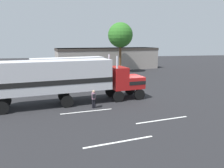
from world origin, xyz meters
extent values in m
plane|color=#232326|center=(0.00, 0.00, 0.00)|extent=(120.00, 120.00, 0.00)
cube|color=silver|center=(-5.24, -3.50, 0.01)|extent=(4.39, 0.71, 0.01)
cube|color=silver|center=(0.18, -6.62, 0.01)|extent=(4.38, 0.80, 0.01)
cube|color=silver|center=(-3.82, -9.43, 0.01)|extent=(4.37, 0.83, 0.01)
cube|color=#B21919|center=(-0.16, 0.20, 1.70)|extent=(2.18, 2.76, 1.20)
cube|color=#B21919|center=(-1.74, -0.06, 2.20)|extent=(1.79, 2.69, 2.20)
cube|color=silver|center=(0.77, 0.35, 1.70)|extent=(0.42, 2.09, 1.08)
cube|color=black|center=(-0.16, 0.20, 1.76)|extent=(2.19, 2.80, 0.36)
cylinder|color=silver|center=(-2.46, 0.94, 2.80)|extent=(0.18, 0.18, 3.40)
cylinder|color=silver|center=(-2.10, -1.23, 2.80)|extent=(0.18, 0.18, 3.40)
cube|color=silver|center=(-8.01, -1.09, 2.75)|extent=(10.78, 4.27, 2.80)
cube|color=black|center=(-8.01, -1.09, 2.33)|extent=(10.79, 4.31, 0.44)
cylinder|color=silver|center=(-1.54, 1.29, 0.95)|extent=(1.39, 0.84, 0.64)
cylinder|color=black|center=(-0.04, 1.33, 0.55)|extent=(1.13, 0.47, 1.10)
cylinder|color=black|center=(0.31, -0.84, 0.55)|extent=(1.13, 0.47, 1.10)
cylinder|color=black|center=(-2.31, 0.96, 0.55)|extent=(1.13, 0.47, 1.10)
cylinder|color=black|center=(-1.96, -1.21, 0.55)|extent=(1.13, 0.47, 1.10)
cylinder|color=black|center=(-7.20, 0.16, 0.55)|extent=(1.13, 0.47, 1.10)
cylinder|color=black|center=(-6.84, -2.01, 0.55)|extent=(1.13, 0.47, 1.10)
cylinder|color=black|center=(-12.38, -0.69, 0.55)|extent=(1.13, 0.47, 1.10)
cylinder|color=black|center=(-12.02, -2.86, 0.55)|extent=(1.13, 0.47, 1.10)
cylinder|color=black|center=(-4.62, -2.66, 0.41)|extent=(0.18, 0.18, 0.82)
cylinder|color=black|center=(-4.47, -2.66, 0.41)|extent=(0.18, 0.18, 0.82)
cylinder|color=#A5728C|center=(-4.54, -2.66, 1.11)|extent=(0.34, 0.34, 0.58)
sphere|color=tan|center=(-4.54, -2.66, 1.51)|extent=(0.23, 0.23, 0.23)
cube|color=black|center=(-4.55, -2.86, 1.14)|extent=(0.26, 0.17, 0.36)
cube|color=silver|center=(-6.68, 12.45, 1.95)|extent=(11.29, 5.22, 2.90)
cube|color=black|center=(-6.68, 12.45, 2.53)|extent=(10.66, 5.09, 0.90)
cylinder|color=black|center=(-2.99, 14.57, 0.50)|extent=(1.04, 0.52, 1.00)
cylinder|color=black|center=(-2.43, 12.39, 0.50)|extent=(1.04, 0.52, 1.00)
cylinder|color=black|center=(-10.54, 12.62, 0.50)|extent=(1.04, 0.52, 1.00)
cylinder|color=black|center=(-9.98, 10.44, 0.50)|extent=(1.04, 0.52, 1.00)
cylinder|color=brown|center=(2.89, 18.03, 2.70)|extent=(0.44, 0.44, 5.40)
sphere|color=#2E6F23|center=(2.89, 18.03, 6.99)|extent=(4.55, 4.55, 4.55)
cube|color=#9E938C|center=(1.58, 24.05, 2.24)|extent=(21.99, 9.37, 4.48)
cube|color=#3F3833|center=(1.58, 24.05, 4.23)|extent=(22.11, 9.49, 0.50)
camera|label=1|loc=(-6.55, -20.61, 5.80)|focal=33.84mm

